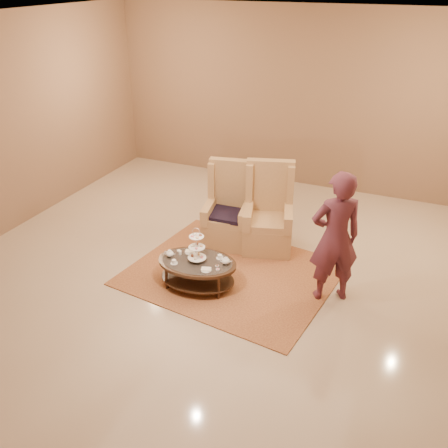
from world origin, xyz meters
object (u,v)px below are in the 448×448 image
at_px(armchair_left, 229,216).
at_px(armchair_right, 268,220).
at_px(tea_table, 197,266).
at_px(person, 335,238).

distance_m(armchair_left, armchair_right, 0.65).
bearing_deg(tea_table, person, 10.50).
bearing_deg(armchair_left, tea_table, -96.02).
height_order(armchair_left, person, person).
bearing_deg(tea_table, armchair_right, 66.11).
relative_size(armchair_right, person, 0.75).
bearing_deg(person, tea_table, -15.99).
bearing_deg(armchair_right, tea_table, -125.59).
bearing_deg(person, armchair_right, -70.74).
bearing_deg(armchair_right, person, -55.96).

